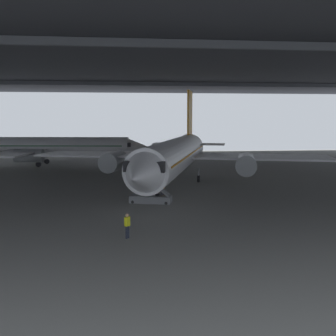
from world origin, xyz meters
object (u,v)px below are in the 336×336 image
at_px(boarding_stairs, 150,195).
at_px(crew_worker_by_stairs, 162,189).
at_px(airplane_distant, 53,147).
at_px(airplane_main, 175,156).
at_px(crew_worker_near_nose, 127,224).

relative_size(boarding_stairs, crew_worker_by_stairs, 2.93).
xyz_separation_m(boarding_stairs, airplane_distant, (-14.96, 33.53, 2.53)).
height_order(boarding_stairs, airplane_distant, airplane_distant).
height_order(airplane_main, crew_worker_near_nose, airplane_main).
bearing_deg(airplane_main, crew_worker_by_stairs, -106.10).
distance_m(airplane_main, boarding_stairs, 11.60).
distance_m(crew_worker_near_nose, airplane_distant, 47.09).
height_order(airplane_main, crew_worker_by_stairs, airplane_main).
bearing_deg(boarding_stairs, crew_worker_near_nose, -101.23).
bearing_deg(crew_worker_near_nose, airplane_distant, 105.57).
height_order(boarding_stairs, crew_worker_by_stairs, boarding_stairs).
bearing_deg(airplane_distant, crew_worker_near_nose, -74.43).
xyz_separation_m(boarding_stairs, crew_worker_by_stairs, (1.35, 1.92, 0.20)).
height_order(airplane_main, boarding_stairs, airplane_main).
relative_size(crew_worker_near_nose, airplane_distant, 0.05).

